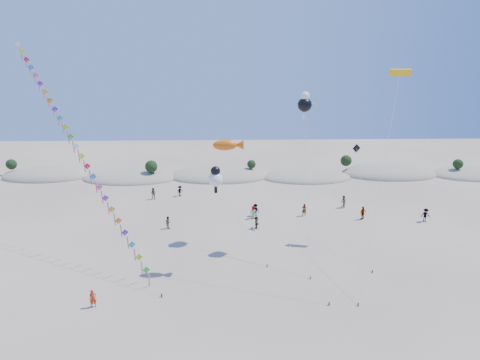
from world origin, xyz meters
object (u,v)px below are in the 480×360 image
fish_kite (229,145)px  parafoil_kite (400,76)px  flyer_foreground (93,299)px  kite_train (74,143)px

fish_kite → parafoil_kite: (19.03, 7.00, 6.20)m
parafoil_kite → flyer_foreground: bearing=-154.9°
kite_train → parafoil_kite: size_ratio=1.18×
parafoil_kite → kite_train: bearing=-177.3°
kite_train → flyer_foreground: kite_train is taller
fish_kite → flyer_foreground: size_ratio=8.02×
fish_kite → parafoil_kite: 21.20m
fish_kite → flyer_foreground: 18.47m
parafoil_kite → fish_kite: bearing=-159.8°
kite_train → flyer_foreground: bearing=-68.8°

